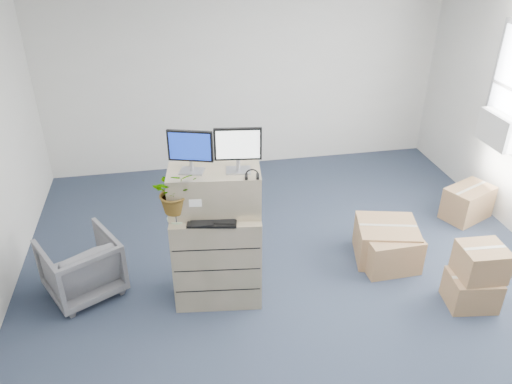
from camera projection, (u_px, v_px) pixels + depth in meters
ground at (303, 308)px, 5.14m from camera, size 7.00×7.00×0.00m
wall_back at (245, 78)px, 7.46m from camera, size 6.00×0.02×2.80m
ac_unit at (500, 130)px, 6.22m from camera, size 0.24×0.60×0.40m
filing_cabinet_lower at (217, 255)px, 5.09m from camera, size 0.93×0.64×1.02m
filing_cabinet_upper at (215, 191)px, 4.77m from camera, size 0.92×0.54×0.44m
monitor_left at (190, 149)px, 4.53m from camera, size 0.41×0.22×0.41m
monitor_right at (238, 147)px, 4.54m from camera, size 0.44×0.19×0.43m
headphones at (252, 175)px, 4.51m from camera, size 0.13×0.03×0.13m
keyboard at (212, 222)px, 4.68m from camera, size 0.49×0.28×0.02m
mouse at (254, 216)px, 4.76m from camera, size 0.10×0.07×0.03m
water_bottle at (227, 201)px, 4.80m from camera, size 0.07×0.07×0.24m
phone_dock at (213, 206)px, 4.86m from camera, size 0.06×0.06×0.13m
external_drive at (246, 203)px, 4.95m from camera, size 0.20×0.16×0.06m
tissue_box at (247, 197)px, 4.91m from camera, size 0.26×0.16×0.09m
potted_plant at (176, 196)px, 4.63m from camera, size 0.42×0.47×0.43m
office_chair at (81, 264)px, 5.21m from camera, size 0.93×0.91×0.72m
cardboard_boxes at (424, 242)px, 5.76m from camera, size 2.19×2.09×0.69m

